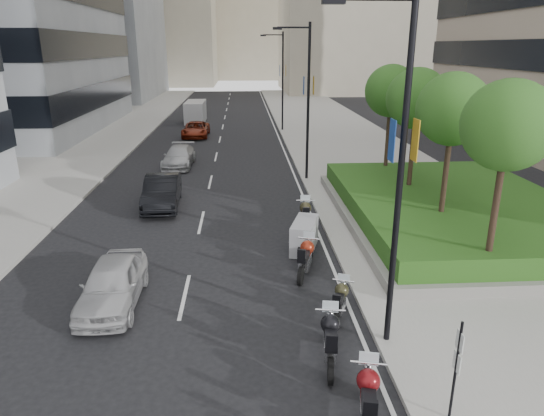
{
  "coord_description": "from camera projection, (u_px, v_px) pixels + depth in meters",
  "views": [
    {
      "loc": [
        0.49,
        -10.18,
        7.72
      ],
      "look_at": [
        1.53,
        6.88,
        2.0
      ],
      "focal_mm": 32.0,
      "sensor_mm": 36.0,
      "label": 1
    }
  ],
  "objects": [
    {
      "name": "ground",
      "position": [
        228.0,
        373.0,
        12.06
      ],
      "size": [
        160.0,
        160.0,
        0.0
      ],
      "primitive_type": "plane",
      "color": "black",
      "rests_on": "ground"
    },
    {
      "name": "sidewalk_right",
      "position": [
        343.0,
        141.0,
        40.95
      ],
      "size": [
        10.0,
        100.0,
        0.15
      ],
      "primitive_type": "cube",
      "color": "#9E9B93",
      "rests_on": "ground"
    },
    {
      "name": "sidewalk_left",
      "position": [
        91.0,
        144.0,
        39.74
      ],
      "size": [
        8.0,
        100.0,
        0.15
      ],
      "primitive_type": "cube",
      "color": "#9E9B93",
      "rests_on": "ground"
    },
    {
      "name": "lane_edge",
      "position": [
        281.0,
        143.0,
        40.67
      ],
      "size": [
        0.12,
        100.0,
        0.01
      ],
      "primitive_type": "cube",
      "color": "silver",
      "rests_on": "ground"
    },
    {
      "name": "lane_centre",
      "position": [
        219.0,
        144.0,
        40.37
      ],
      "size": [
        0.12,
        100.0,
        0.01
      ],
      "primitive_type": "cube",
      "color": "silver",
      "rests_on": "ground"
    },
    {
      "name": "planter",
      "position": [
        454.0,
        217.0,
        21.99
      ],
      "size": [
        10.0,
        14.0,
        0.4
      ],
      "primitive_type": "cube",
      "color": "gray",
      "rests_on": "sidewalk_right"
    },
    {
      "name": "hedge",
      "position": [
        455.0,
        205.0,
        21.8
      ],
      "size": [
        9.4,
        13.4,
        0.8
      ],
      "primitive_type": "cube",
      "color": "#295016",
      "rests_on": "planter"
    },
    {
      "name": "tree_0",
      "position": [
        508.0,
        126.0,
        14.62
      ],
      "size": [
        2.8,
        2.8,
        6.3
      ],
      "color": "#332319",
      "rests_on": "planter"
    },
    {
      "name": "tree_1",
      "position": [
        453.0,
        110.0,
        18.4
      ],
      "size": [
        2.8,
        2.8,
        6.3
      ],
      "color": "#332319",
      "rests_on": "planter"
    },
    {
      "name": "tree_2",
      "position": [
        417.0,
        99.0,
        22.19
      ],
      "size": [
        2.8,
        2.8,
        6.3
      ],
      "color": "#332319",
      "rests_on": "planter"
    },
    {
      "name": "tree_3",
      "position": [
        391.0,
        91.0,
        25.98
      ],
      "size": [
        2.8,
        2.8,
        6.3
      ],
      "color": "#332319",
      "rests_on": "planter"
    },
    {
      "name": "lamp_post_0",
      "position": [
        395.0,
        163.0,
        11.64
      ],
      "size": [
        2.34,
        0.45,
        9.0
      ],
      "color": "black",
      "rests_on": "ground"
    },
    {
      "name": "lamp_post_1",
      "position": [
        306.0,
        95.0,
        27.73
      ],
      "size": [
        2.34,
        0.45,
        9.0
      ],
      "color": "black",
      "rests_on": "ground"
    },
    {
      "name": "lamp_post_2",
      "position": [
        281.0,
        77.0,
        44.77
      ],
      "size": [
        2.34,
        0.45,
        9.0
      ],
      "color": "black",
      "rests_on": "ground"
    },
    {
      "name": "parking_sign",
      "position": [
        456.0,
        366.0,
        9.98
      ],
      "size": [
        0.06,
        0.32,
        2.5
      ],
      "color": "black",
      "rests_on": "ground"
    },
    {
      "name": "motorcycle_1",
      "position": [
        368.0,
        400.0,
        10.22
      ],
      "size": [
        0.85,
        2.35,
        1.18
      ],
      "rotation": [
        0.0,
        0.0,
        1.35
      ],
      "color": "black",
      "rests_on": "ground"
    },
    {
      "name": "motorcycle_2",
      "position": [
        330.0,
        339.0,
        12.35
      ],
      "size": [
        0.79,
        2.36,
        1.18
      ],
      "rotation": [
        0.0,
        0.0,
        1.42
      ],
      "color": "black",
      "rests_on": "ground"
    },
    {
      "name": "motorcycle_3",
      "position": [
        340.0,
        301.0,
        14.41
      ],
      "size": [
        0.9,
        1.89,
        0.99
      ],
      "rotation": [
        0.0,
        0.0,
        1.2
      ],
      "color": "black",
      "rests_on": "ground"
    },
    {
      "name": "motorcycle_4",
      "position": [
        306.0,
        258.0,
        17.11
      ],
      "size": [
        0.99,
        2.28,
        1.17
      ],
      "rotation": [
        0.0,
        0.0,
        1.25
      ],
      "color": "black",
      "rests_on": "ground"
    },
    {
      "name": "motorcycle_5",
      "position": [
        304.0,
        236.0,
        19.15
      ],
      "size": [
        1.37,
        2.17,
        1.23
      ],
      "rotation": [
        0.0,
        0.0,
        1.27
      ],
      "color": "black",
      "rests_on": "ground"
    },
    {
      "name": "motorcycle_6",
      "position": [
        305.0,
        216.0,
        21.28
      ],
      "size": [
        0.81,
        2.42,
        1.2
      ],
      "rotation": [
        0.0,
        0.0,
        1.48
      ],
      "color": "black",
      "rests_on": "ground"
    },
    {
      "name": "car_a",
      "position": [
        113.0,
        283.0,
        15.06
      ],
      "size": [
        1.73,
        4.21,
        1.43
      ],
      "primitive_type": "imported",
      "rotation": [
        0.0,
        0.0,
        0.01
      ],
      "color": "#B8B8BA",
      "rests_on": "ground"
    },
    {
      "name": "car_b",
      "position": [
        162.0,
        192.0,
        24.34
      ],
      "size": [
        1.89,
        4.8,
        1.56
      ],
      "primitive_type": "imported",
      "rotation": [
        0.0,
        0.0,
        0.05
      ],
      "color": "black",
      "rests_on": "ground"
    },
    {
      "name": "car_c",
      "position": [
        179.0,
        157.0,
        32.6
      ],
      "size": [
        2.04,
        4.65,
        1.33
      ],
      "primitive_type": "imported",
      "rotation": [
        0.0,
        0.0,
        -0.04
      ],
      "color": "#AFAFB1",
      "rests_on": "ground"
    },
    {
      "name": "car_d",
      "position": [
        196.0,
        129.0,
        43.3
      ],
      "size": [
        2.29,
        4.84,
        1.33
      ],
      "primitive_type": "imported",
      "rotation": [
        0.0,
        0.0,
        -0.02
      ],
      "color": "maroon",
      "rests_on": "ground"
    },
    {
      "name": "delivery_van",
      "position": [
        195.0,
        113.0,
        51.53
      ],
      "size": [
        1.99,
        5.17,
        2.17
      ],
      "rotation": [
        0.0,
        0.0,
        -0.0
      ],
      "color": "#BBBBBD",
      "rests_on": "ground"
    }
  ]
}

